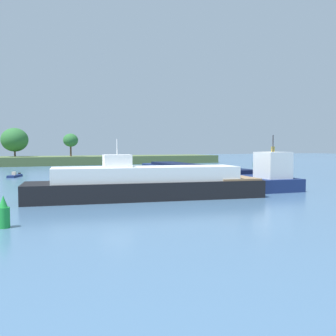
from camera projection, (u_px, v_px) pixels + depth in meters
treeline_island at (33, 156)px, 98.70m from camera, size 93.94×15.74×10.63m
tugboat at (270, 162)px, 86.54m from camera, size 6.00×9.44×4.83m
fishing_skiff at (15, 176)px, 59.03m from camera, size 2.56×4.08×0.86m
white_riverboat at (147, 184)px, 34.34m from camera, size 21.84×8.67×5.40m
cargo_barge at (199, 171)px, 58.09m from camera, size 9.42×43.95×5.95m
small_motorboat at (139, 169)px, 75.54m from camera, size 5.46×4.59×0.98m
channel_buoy_green at (4, 214)px, 21.82m from camera, size 0.70×0.70×1.90m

